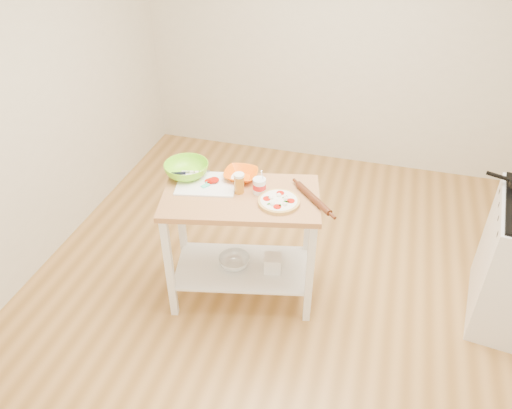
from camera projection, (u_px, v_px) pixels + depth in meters
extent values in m
cube|color=#B07E41|center=(285.00, 302.00, 3.76)|extent=(4.00, 4.50, 0.02)
cube|color=beige|center=(344.00, 33.00, 4.75)|extent=(4.00, 0.02, 2.70)
cube|color=beige|center=(6.00, 104.00, 3.42)|extent=(0.02, 4.50, 2.70)
cube|color=#AF7947|center=(241.00, 198.00, 3.32)|extent=(1.15, 0.79, 0.04)
cube|color=white|center=(242.00, 268.00, 3.69)|extent=(1.06, 0.71, 0.02)
cube|color=white|center=(169.00, 269.00, 3.41)|extent=(0.06, 0.06, 0.86)
cube|color=white|center=(182.00, 226.00, 3.80)|extent=(0.06, 0.06, 0.86)
cube|color=white|center=(310.00, 275.00, 3.37)|extent=(0.06, 0.06, 0.86)
cube|color=white|center=(308.00, 231.00, 3.76)|extent=(0.06, 0.06, 0.86)
cube|color=black|center=(499.00, 176.00, 3.36)|extent=(0.16, 0.08, 0.02)
cylinder|color=#DCB35E|center=(279.00, 202.00, 3.23)|extent=(0.27, 0.27, 0.02)
cylinder|color=#DCB35E|center=(279.00, 201.00, 3.22)|extent=(0.27, 0.27, 0.01)
cylinder|color=white|center=(279.00, 201.00, 3.22)|extent=(0.24, 0.24, 0.01)
cylinder|color=#B40E04|center=(291.00, 201.00, 3.21)|extent=(0.05, 0.05, 0.01)
cylinder|color=#B40E04|center=(280.00, 193.00, 3.28)|extent=(0.05, 0.05, 0.01)
cylinder|color=#B40E04|center=(267.00, 199.00, 3.23)|extent=(0.05, 0.05, 0.01)
cylinder|color=#B40E04|center=(277.00, 207.00, 3.16)|extent=(0.05, 0.05, 0.01)
sphere|color=white|center=(286.00, 199.00, 3.23)|extent=(0.03, 0.03, 0.03)
sphere|color=white|center=(279.00, 196.00, 3.26)|extent=(0.03, 0.03, 0.03)
sphere|color=white|center=(271.00, 198.00, 3.24)|extent=(0.03, 0.03, 0.03)
sphere|color=white|center=(272.00, 205.00, 3.18)|extent=(0.03, 0.03, 0.03)
sphere|color=white|center=(285.00, 205.00, 3.18)|extent=(0.03, 0.03, 0.03)
sphere|color=white|center=(286.00, 199.00, 3.23)|extent=(0.03, 0.03, 0.03)
sphere|color=white|center=(279.00, 195.00, 3.26)|extent=(0.03, 0.03, 0.03)
plane|color=#1C590F|center=(287.00, 202.00, 3.20)|extent=(0.03, 0.03, 0.00)
plane|color=#1C590F|center=(284.00, 197.00, 3.24)|extent=(0.03, 0.03, 0.00)
plane|color=#1C590F|center=(278.00, 196.00, 3.25)|extent=(0.03, 0.03, 0.00)
plane|color=#1C590F|center=(270.00, 197.00, 3.24)|extent=(0.03, 0.03, 0.00)
plane|color=#1C590F|center=(269.00, 204.00, 3.18)|extent=(0.03, 0.03, 0.00)
plane|color=#1C590F|center=(280.00, 205.00, 3.17)|extent=(0.03, 0.03, 0.00)
plane|color=#1C590F|center=(285.00, 201.00, 3.20)|extent=(0.03, 0.03, 0.00)
plane|color=#1C590F|center=(286.00, 197.00, 3.25)|extent=(0.03, 0.03, 0.00)
cube|color=white|center=(207.00, 184.00, 3.42)|extent=(0.45, 0.38, 0.01)
cube|color=#F4EACC|center=(191.00, 176.00, 3.47)|extent=(0.03, 0.03, 0.02)
cube|color=#F4EACC|center=(196.00, 176.00, 3.47)|extent=(0.03, 0.03, 0.02)
cube|color=#F4EACC|center=(201.00, 176.00, 3.46)|extent=(0.03, 0.03, 0.02)
cube|color=#F4EACC|center=(192.00, 173.00, 3.50)|extent=(0.03, 0.03, 0.02)
cube|color=#F4EACC|center=(197.00, 173.00, 3.49)|extent=(0.03, 0.03, 0.02)
cube|color=#F4EACC|center=(202.00, 173.00, 3.49)|extent=(0.03, 0.03, 0.02)
cylinder|color=#B40E04|center=(210.00, 181.00, 3.42)|extent=(0.07, 0.07, 0.01)
cylinder|color=#B40E04|center=(212.00, 180.00, 3.42)|extent=(0.07, 0.07, 0.01)
cylinder|color=#B40E04|center=(214.00, 180.00, 3.42)|extent=(0.07, 0.07, 0.01)
cube|color=#43D8B1|center=(206.00, 186.00, 3.38)|extent=(0.06, 0.07, 0.01)
cylinder|color=#43D8B1|center=(212.00, 180.00, 3.43)|extent=(0.06, 0.09, 0.01)
cube|color=silver|center=(197.00, 172.00, 3.52)|extent=(0.17, 0.09, 0.00)
cube|color=black|center=(179.00, 173.00, 3.50)|extent=(0.10, 0.06, 0.01)
imported|color=#FF6104|center=(241.00, 175.00, 3.47)|extent=(0.24, 0.24, 0.06)
imported|color=#80E21D|center=(187.00, 170.00, 3.49)|extent=(0.36, 0.36, 0.10)
cylinder|color=#B8721C|center=(239.00, 184.00, 3.31)|extent=(0.07, 0.07, 0.12)
cylinder|color=white|center=(239.00, 175.00, 3.27)|extent=(0.07, 0.07, 0.02)
cylinder|color=white|center=(259.00, 186.00, 3.31)|extent=(0.09, 0.09, 0.11)
cylinder|color=red|center=(259.00, 186.00, 3.31)|extent=(0.09, 0.09, 0.04)
cylinder|color=silver|center=(262.00, 176.00, 3.26)|extent=(0.01, 0.06, 0.11)
cylinder|color=#502512|center=(313.00, 198.00, 3.25)|extent=(0.29, 0.31, 0.04)
imported|color=silver|center=(234.00, 261.00, 3.68)|extent=(0.31, 0.31, 0.07)
cube|color=white|center=(273.00, 263.00, 3.62)|extent=(0.15, 0.15, 0.12)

